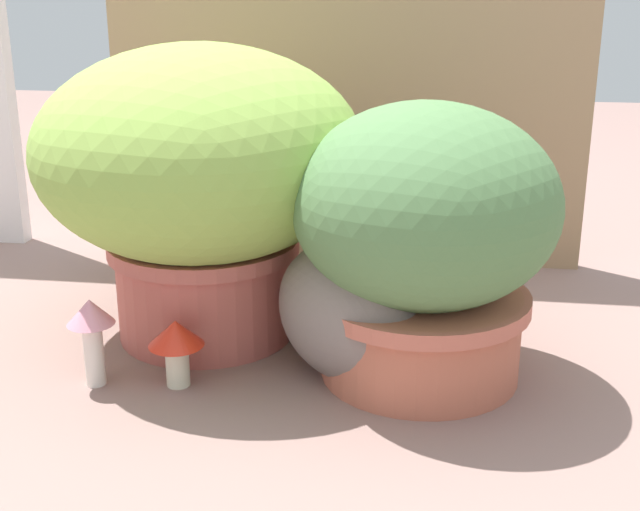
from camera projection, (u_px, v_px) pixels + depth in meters
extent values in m
plane|color=gray|center=(231.00, 361.00, 1.40)|extent=(6.00, 6.00, 0.00)
cube|color=tan|center=(346.00, 59.00, 1.76)|extent=(1.00, 0.03, 0.86)
cylinder|color=#B85B50|center=(206.00, 286.00, 1.48)|extent=(0.30, 0.30, 0.17)
cylinder|color=#B65C53|center=(204.00, 245.00, 1.46)|extent=(0.33, 0.33, 0.02)
ellipsoid|color=#89B04A|center=(200.00, 152.00, 1.41)|extent=(0.54, 0.54, 0.35)
cylinder|color=#C0674E|center=(420.00, 333.00, 1.34)|extent=(0.31, 0.31, 0.14)
cylinder|color=#C46854|center=(422.00, 299.00, 1.32)|extent=(0.33, 0.33, 0.02)
ellipsoid|color=#527C48|center=(425.00, 205.00, 1.27)|extent=(0.40, 0.40, 0.31)
ellipsoid|color=slate|center=(347.00, 312.00, 1.31)|extent=(0.31, 0.30, 0.22)
ellipsoid|color=#A8A293|center=(392.00, 338.00, 1.24)|extent=(0.12, 0.12, 0.11)
sphere|color=slate|center=(401.00, 258.00, 1.19)|extent=(0.16, 0.16, 0.11)
cone|color=slate|center=(418.00, 212.00, 1.19)|extent=(0.05, 0.05, 0.04)
cone|color=slate|center=(387.00, 220.00, 1.16)|extent=(0.05, 0.05, 0.04)
cylinder|color=slate|center=(318.00, 334.00, 1.45)|extent=(0.16, 0.15, 0.07)
cylinder|color=white|center=(94.00, 354.00, 1.31)|extent=(0.03, 0.03, 0.10)
cone|color=pink|center=(90.00, 312.00, 1.28)|extent=(0.07, 0.07, 0.04)
cylinder|color=#EAE8C6|center=(178.00, 365.00, 1.31)|extent=(0.04, 0.04, 0.07)
cone|color=red|center=(176.00, 333.00, 1.29)|extent=(0.09, 0.09, 0.04)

